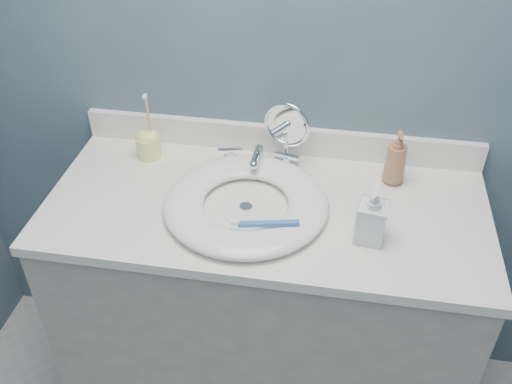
% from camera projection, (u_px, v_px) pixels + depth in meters
% --- Properties ---
extents(back_wall, '(2.20, 0.02, 2.40)m').
position_uv_depth(back_wall, '(282.00, 54.00, 1.59)').
color(back_wall, '#465569').
rests_on(back_wall, ground).
extents(vanity_cabinet, '(1.20, 0.55, 0.85)m').
position_uv_depth(vanity_cabinet, '(264.00, 312.00, 1.85)').
color(vanity_cabinet, '#B4B1A5').
rests_on(vanity_cabinet, ground).
extents(countertop, '(1.22, 0.57, 0.03)m').
position_uv_depth(countertop, '(266.00, 208.00, 1.58)').
color(countertop, white).
rests_on(countertop, vanity_cabinet).
extents(backsplash, '(1.22, 0.02, 0.09)m').
position_uv_depth(backsplash, '(279.00, 139.00, 1.75)').
color(backsplash, white).
rests_on(backsplash, countertop).
extents(basin, '(0.45, 0.45, 0.04)m').
position_uv_depth(basin, '(246.00, 203.00, 1.55)').
color(basin, white).
rests_on(basin, countertop).
extents(drain, '(0.04, 0.04, 0.01)m').
position_uv_depth(drain, '(246.00, 207.00, 1.56)').
color(drain, silver).
rests_on(drain, countertop).
extents(faucet, '(0.25, 0.13, 0.07)m').
position_uv_depth(faucet, '(258.00, 160.00, 1.69)').
color(faucet, silver).
rests_on(faucet, countertop).
extents(makeup_mirror, '(0.14, 0.08, 0.21)m').
position_uv_depth(makeup_mirror, '(287.00, 132.00, 1.65)').
color(makeup_mirror, silver).
rests_on(makeup_mirror, countertop).
extents(soap_bottle_amber, '(0.07, 0.07, 0.17)m').
position_uv_depth(soap_bottle_amber, '(396.00, 158.00, 1.60)').
color(soap_bottle_amber, '#A26C49').
rests_on(soap_bottle_amber, countertop).
extents(soap_bottle_clear, '(0.08, 0.08, 0.16)m').
position_uv_depth(soap_bottle_clear, '(372.00, 214.00, 1.41)').
color(soap_bottle_clear, silver).
rests_on(soap_bottle_clear, countertop).
extents(toothbrush_holder, '(0.07, 0.07, 0.21)m').
position_uv_depth(toothbrush_holder, '(148.00, 143.00, 1.73)').
color(toothbrush_holder, '#FCFF7F').
rests_on(toothbrush_holder, countertop).
extents(toothbrush_lying, '(0.17, 0.05, 0.02)m').
position_uv_depth(toothbrush_lying, '(266.00, 224.00, 1.44)').
color(toothbrush_lying, '#3469B9').
rests_on(toothbrush_lying, basin).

